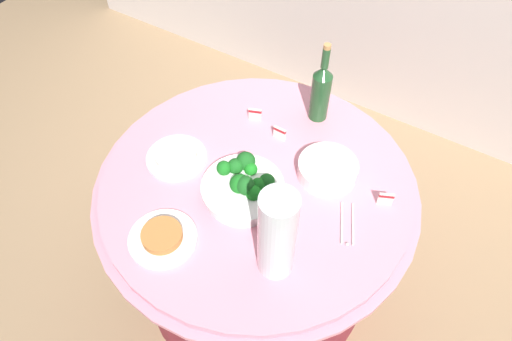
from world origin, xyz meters
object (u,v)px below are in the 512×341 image
label_placard_front (386,198)px  wine_bottle (321,91)px  broccoli_bowl (243,186)px  food_plate_rice (176,156)px  label_placard_mid (255,114)px  food_plate_peanuts (162,237)px  label_placard_rear (280,133)px  decorative_fruit_vase (277,238)px  serving_tongs (347,225)px  plate_stack (327,170)px

label_placard_front → wine_bottle: bearing=145.5°
broccoli_bowl → food_plate_rice: broccoli_bowl is taller
wine_bottle → label_placard_mid: (-0.20, -0.15, -0.10)m
food_plate_peanuts → label_placard_rear: bearing=80.2°
food_plate_rice → label_placard_mid: bearing=66.7°
broccoli_bowl → label_placard_mid: size_ratio=5.09×
label_placard_mid → food_plate_peanuts: bearing=-87.0°
decorative_fruit_vase → label_placard_rear: 0.54m
serving_tongs → plate_stack: bearing=134.0°
broccoli_bowl → label_placard_rear: (-0.02, 0.29, -0.01)m
decorative_fruit_vase → food_plate_peanuts: 0.39m
food_plate_peanuts → decorative_fruit_vase: bearing=17.8°
label_placard_front → label_placard_rear: 0.46m
wine_bottle → label_placard_rear: (-0.07, -0.18, -0.10)m
food_plate_peanuts → label_placard_mid: label_placard_mid is taller
wine_bottle → label_placard_rear: bearing=-110.3°
label_placard_rear → food_plate_peanuts: bearing=-99.8°
wine_bottle → plate_stack: bearing=-57.1°
serving_tongs → label_placard_rear: (-0.38, 0.22, 0.03)m
broccoli_bowl → serving_tongs: bearing=11.0°
wine_bottle → food_plate_peanuts: wine_bottle is taller
broccoli_bowl → serving_tongs: broccoli_bowl is taller
decorative_fruit_vase → label_placard_front: size_ratio=6.18×
food_plate_peanuts → food_plate_rice: size_ratio=1.00×
decorative_fruit_vase → label_placard_front: bearing=62.5°
serving_tongs → food_plate_peanuts: food_plate_peanuts is taller
plate_stack → food_plate_peanuts: (-0.33, -0.51, -0.02)m
wine_bottle → broccoli_bowl: bearing=-95.5°
broccoli_bowl → food_plate_peanuts: 0.31m
decorative_fruit_vase → serving_tongs: (0.13, 0.24, -0.15)m
serving_tongs → food_plate_rice: food_plate_rice is taller
label_placard_mid → label_placard_rear: same height
food_plate_rice → label_placard_front: 0.75m
broccoli_bowl → wine_bottle: bearing=84.5°
plate_stack → food_plate_rice: plate_stack is taller
broccoli_bowl → label_placard_mid: broccoli_bowl is taller
wine_bottle → decorative_fruit_vase: size_ratio=0.99×
decorative_fruit_vase → label_placard_front: (0.20, 0.39, -0.12)m
decorative_fruit_vase → broccoli_bowl: bearing=142.7°
decorative_fruit_vase → label_placard_mid: (-0.38, 0.50, -0.12)m
decorative_fruit_vase → food_plate_peanuts: (-0.35, -0.11, -0.14)m
wine_bottle → label_placard_front: (0.38, -0.26, -0.10)m
serving_tongs → food_plate_peanuts: (-0.48, -0.35, 0.01)m
serving_tongs → label_placard_front: (0.07, 0.14, 0.03)m
food_plate_rice → label_placard_front: (0.72, 0.21, 0.02)m
broccoli_bowl → serving_tongs: size_ratio=1.71×
plate_stack → wine_bottle: size_ratio=0.62×
label_placard_rear → label_placard_front: bearing=-9.8°
label_placard_mid → decorative_fruit_vase: bearing=-52.8°
broccoli_bowl → label_placard_mid: (-0.15, 0.33, -0.01)m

